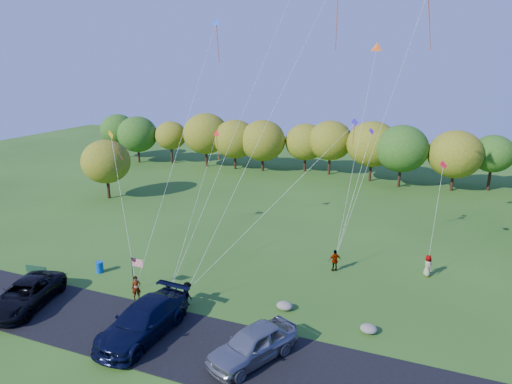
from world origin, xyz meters
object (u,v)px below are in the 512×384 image
minivan_dark (25,294)px  flyer_d (335,261)px  minivan_navy (143,321)px  flyer_c (187,293)px  minivan_silver (253,344)px  trash_barrel (99,267)px  flyer_a (136,288)px  flyer_e (428,266)px  flyer_b (169,296)px  park_bench (37,271)px

minivan_dark → flyer_d: bearing=22.0°
minivan_navy → flyer_c: bearing=85.8°
flyer_c → minivan_dark: bearing=56.4°
minivan_silver → trash_barrel: size_ratio=6.30×
flyer_a → trash_barrel: bearing=115.7°
flyer_a → flyer_e: bearing=-7.8°
minivan_navy → flyer_d: (8.50, 12.83, -0.17)m
minivan_silver → flyer_e: minivan_silver is taller
flyer_c → trash_barrel: 8.86m
minivan_dark → flyer_b: minivan_dark is taller
minivan_silver → flyer_d: 12.60m
flyer_e → park_bench: 29.18m
minivan_dark → flyer_b: bearing=7.7°
flyer_b → flyer_c: 1.19m
minivan_dark → flyer_e: 28.31m
park_bench → minivan_silver: bearing=-17.0°
trash_barrel → minivan_silver: bearing=-20.3°
minivan_navy → flyer_b: size_ratio=4.21×
minivan_silver → flyer_a: (-9.76, 3.11, -0.13)m
minivan_dark → minivan_navy: minivan_navy is taller
minivan_dark → flyer_c: size_ratio=3.81×
park_bench → flyer_b: bearing=-7.5°
flyer_a → flyer_b: flyer_a is taller
trash_barrel → flyer_c: bearing=-11.0°
flyer_d → trash_barrel: flyer_d is taller
minivan_navy → flyer_b: minivan_navy is taller
flyer_b → minivan_silver: bearing=-22.1°
minivan_navy → flyer_b: 3.50m
flyer_b → park_bench: flyer_b is taller
minivan_navy → flyer_d: 15.39m
flyer_c → flyer_a: bearing=44.6°
minivan_navy → minivan_silver: 6.78m
minivan_dark → flyer_c: (9.67, 4.23, -0.11)m
minivan_dark → flyer_d: 21.83m
flyer_d → flyer_e: flyer_d is taller
minivan_silver → park_bench: size_ratio=3.11×
flyer_b → flyer_c: bearing=39.5°
minivan_silver → trash_barrel: bearing=-174.6°
minivan_navy → flyer_e: size_ratio=4.00×
minivan_silver → trash_barrel: minivan_silver is taller
minivan_silver → flyer_b: bearing=-177.7°
minivan_dark → trash_barrel: 6.01m
flyer_c → park_bench: bearing=36.2°
minivan_dark → minivan_silver: bearing=-12.8°
trash_barrel → minivan_dark: bearing=-99.4°
flyer_b → flyer_d: bearing=47.8°
minivan_navy → flyer_d: minivan_navy is taller
flyer_a → park_bench: (-8.88, -0.00, -0.34)m
minivan_dark → minivan_navy: (9.14, 0.02, 0.13)m
minivan_navy → park_bench: (-11.87, 3.47, -0.52)m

